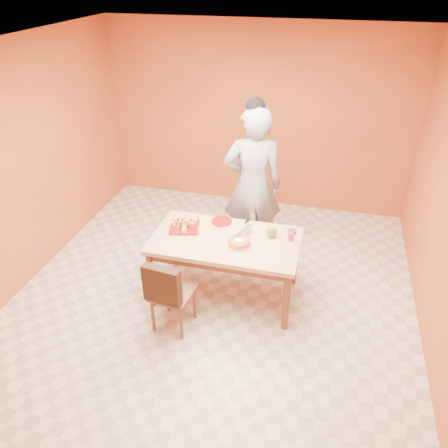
% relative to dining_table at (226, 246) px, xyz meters
% --- Properties ---
extents(floor, '(5.00, 5.00, 0.00)m').
position_rel_dining_table_xyz_m(floor, '(-0.12, -0.15, -0.67)').
color(floor, beige).
rests_on(floor, ground).
extents(ceiling, '(5.00, 5.00, 0.00)m').
position_rel_dining_table_xyz_m(ceiling, '(-0.12, -0.15, 2.03)').
color(ceiling, silver).
rests_on(ceiling, wall_back).
extents(wall_back, '(4.50, 0.00, 4.50)m').
position_rel_dining_table_xyz_m(wall_back, '(-0.12, 2.35, 0.68)').
color(wall_back, '#D06230').
rests_on(wall_back, floor).
extents(wall_left, '(0.00, 5.00, 5.00)m').
position_rel_dining_table_xyz_m(wall_left, '(-2.37, -0.15, 0.68)').
color(wall_left, '#D06230').
rests_on(wall_left, floor).
extents(dining_table, '(1.60, 0.90, 0.76)m').
position_rel_dining_table_xyz_m(dining_table, '(0.00, 0.00, 0.00)').
color(dining_table, tan).
rests_on(dining_table, floor).
extents(dining_chair, '(0.45, 0.51, 0.88)m').
position_rel_dining_table_xyz_m(dining_chair, '(-0.40, -0.64, -0.21)').
color(dining_chair, brown).
rests_on(dining_chair, floor).
extents(pastry_pile, '(0.29, 0.29, 0.09)m').
position_rel_dining_table_xyz_m(pastry_pile, '(-0.50, 0.10, 0.16)').
color(pastry_pile, tan).
rests_on(pastry_pile, pastry_platter).
extents(person, '(0.82, 0.64, 1.99)m').
position_rel_dining_table_xyz_m(person, '(0.12, 0.88, 0.33)').
color(person, gray).
rests_on(person, floor).
extents(pastry_platter, '(0.39, 0.39, 0.02)m').
position_rel_dining_table_xyz_m(pastry_platter, '(-0.50, 0.10, 0.10)').
color(pastry_platter, maroon).
rests_on(pastry_platter, dining_table).
extents(red_dinner_plate, '(0.24, 0.24, 0.01)m').
position_rel_dining_table_xyz_m(red_dinner_plate, '(-0.13, 0.34, 0.10)').
color(red_dinner_plate, maroon).
rests_on(red_dinner_plate, dining_table).
extents(white_cake_plate, '(0.27, 0.27, 0.01)m').
position_rel_dining_table_xyz_m(white_cake_plate, '(0.17, -0.09, 0.10)').
color(white_cake_plate, silver).
rests_on(white_cake_plate, dining_table).
extents(sponge_cake, '(0.31, 0.31, 0.05)m').
position_rel_dining_table_xyz_m(sponge_cake, '(0.17, -0.09, 0.13)').
color(sponge_cake, orange).
rests_on(sponge_cake, white_cake_plate).
extents(cake_server, '(0.13, 0.30, 0.01)m').
position_rel_dining_table_xyz_m(cake_server, '(0.18, 0.09, 0.17)').
color(cake_server, white).
rests_on(cake_server, sponge_cake).
extents(egg_ornament, '(0.13, 0.11, 0.14)m').
position_rel_dining_table_xyz_m(egg_ornament, '(0.48, 0.16, 0.17)').
color(egg_ornament, olive).
rests_on(egg_ornament, dining_table).
extents(magenta_glass, '(0.07, 0.07, 0.09)m').
position_rel_dining_table_xyz_m(magenta_glass, '(0.68, 0.15, 0.14)').
color(magenta_glass, '#D31F64').
rests_on(magenta_glass, dining_table).
extents(checker_tin, '(0.10, 0.10, 0.03)m').
position_rel_dining_table_xyz_m(checker_tin, '(0.68, 0.31, 0.11)').
color(checker_tin, '#371B0F').
rests_on(checker_tin, dining_table).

